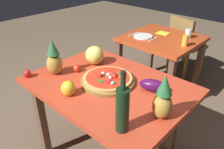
{
  "coord_description": "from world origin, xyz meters",
  "views": [
    {
      "loc": [
        1.02,
        -1.06,
        1.62
      ],
      "look_at": [
        -0.02,
        0.06,
        0.78
      ],
      "focal_mm": 36.0,
      "sensor_mm": 36.0,
      "label": 1
    }
  ],
  "objects_px": {
    "wine_bottle": "(122,109)",
    "bell_pepper": "(68,88)",
    "display_table": "(109,93)",
    "eggplant": "(153,86)",
    "drinking_glass_juice": "(185,41)",
    "napkin_folded": "(163,33)",
    "background_table": "(161,47)",
    "drinking_glass_water": "(188,34)",
    "tomato_by_bottle": "(77,68)",
    "pineapple_left": "(163,99)",
    "pineapple_right": "(54,59)",
    "dining_chair": "(184,43)",
    "knife_utensil": "(153,39)",
    "melon": "(95,55)",
    "pizza": "(108,78)",
    "pizza_board": "(108,81)",
    "tomato_at_corner": "(27,73)",
    "dinner_plate": "(143,36)",
    "fork_utensil": "(134,34)"
  },
  "relations": [
    {
      "from": "bell_pepper",
      "to": "fork_utensil",
      "type": "relative_size",
      "value": 0.62
    },
    {
      "from": "drinking_glass_water",
      "to": "knife_utensil",
      "type": "distance_m",
      "value": 0.42
    },
    {
      "from": "wine_bottle",
      "to": "bell_pepper",
      "type": "bearing_deg",
      "value": 178.48
    },
    {
      "from": "background_table",
      "to": "drinking_glass_juice",
      "type": "relative_size",
      "value": 6.95
    },
    {
      "from": "drinking_glass_juice",
      "to": "dining_chair",
      "type": "bearing_deg",
      "value": 114.3
    },
    {
      "from": "pizza_board",
      "to": "tomato_by_bottle",
      "type": "xyz_separation_m",
      "value": [
        -0.31,
        -0.05,
        0.02
      ]
    },
    {
      "from": "knife_utensil",
      "to": "napkin_folded",
      "type": "bearing_deg",
      "value": 93.96
    },
    {
      "from": "background_table",
      "to": "tomato_by_bottle",
      "type": "height_order",
      "value": "tomato_by_bottle"
    },
    {
      "from": "pineapple_left",
      "to": "pizza_board",
      "type": "bearing_deg",
      "value": 171.78
    },
    {
      "from": "background_table",
      "to": "drinking_glass_water",
      "type": "xyz_separation_m",
      "value": [
        0.23,
        0.18,
        0.17
      ]
    },
    {
      "from": "pineapple_left",
      "to": "drinking_glass_juice",
      "type": "bearing_deg",
      "value": 110.67
    },
    {
      "from": "pizza_board",
      "to": "dinner_plate",
      "type": "xyz_separation_m",
      "value": [
        -0.41,
        1.03,
        -0.0
      ]
    },
    {
      "from": "dining_chair",
      "to": "drinking_glass_water",
      "type": "height_order",
      "value": "dining_chair"
    },
    {
      "from": "pizza_board",
      "to": "pineapple_right",
      "type": "xyz_separation_m",
      "value": [
        -0.41,
        -0.19,
        0.12
      ]
    },
    {
      "from": "tomato_at_corner",
      "to": "drinking_glass_juice",
      "type": "relative_size",
      "value": 0.54
    },
    {
      "from": "dining_chair",
      "to": "eggplant",
      "type": "height_order",
      "value": "dining_chair"
    },
    {
      "from": "pineapple_right",
      "to": "display_table",
      "type": "bearing_deg",
      "value": 22.63
    },
    {
      "from": "pizza_board",
      "to": "bell_pepper",
      "type": "distance_m",
      "value": 0.32
    },
    {
      "from": "drinking_glass_juice",
      "to": "napkin_folded",
      "type": "height_order",
      "value": "drinking_glass_juice"
    },
    {
      "from": "pizza_board",
      "to": "pineapple_left",
      "type": "relative_size",
      "value": 1.43
    },
    {
      "from": "eggplant",
      "to": "bell_pepper",
      "type": "bearing_deg",
      "value": -132.65
    },
    {
      "from": "melon",
      "to": "eggplant",
      "type": "height_order",
      "value": "melon"
    },
    {
      "from": "fork_utensil",
      "to": "knife_utensil",
      "type": "bearing_deg",
      "value": 1.73
    },
    {
      "from": "tomato_at_corner",
      "to": "knife_utensil",
      "type": "relative_size",
      "value": 0.36
    },
    {
      "from": "wine_bottle",
      "to": "melon",
      "type": "xyz_separation_m",
      "value": [
        -0.73,
        0.48,
        -0.06
      ]
    },
    {
      "from": "eggplant",
      "to": "display_table",
      "type": "bearing_deg",
      "value": -154.56
    },
    {
      "from": "display_table",
      "to": "melon",
      "type": "xyz_separation_m",
      "value": [
        -0.33,
        0.17,
        0.17
      ]
    },
    {
      "from": "tomato_by_bottle",
      "to": "drinking_glass_water",
      "type": "xyz_separation_m",
      "value": [
        0.3,
        1.4,
        0.02
      ]
    },
    {
      "from": "dining_chair",
      "to": "drinking_glass_juice",
      "type": "bearing_deg",
      "value": 130.55
    },
    {
      "from": "tomato_by_bottle",
      "to": "pineapple_left",
      "type": "bearing_deg",
      "value": -2.08
    },
    {
      "from": "pizza",
      "to": "pizza_board",
      "type": "bearing_deg",
      "value": -152.32
    },
    {
      "from": "tomato_at_corner",
      "to": "tomato_by_bottle",
      "type": "relative_size",
      "value": 1.03
    },
    {
      "from": "eggplant",
      "to": "tomato_by_bottle",
      "type": "relative_size",
      "value": 3.21
    },
    {
      "from": "melon",
      "to": "drinking_glass_juice",
      "type": "xyz_separation_m",
      "value": [
        0.39,
        0.94,
        -0.02
      ]
    },
    {
      "from": "pizza",
      "to": "knife_utensil",
      "type": "distance_m",
      "value": 1.07
    },
    {
      "from": "bell_pepper",
      "to": "fork_utensil",
      "type": "bearing_deg",
      "value": 109.23
    },
    {
      "from": "display_table",
      "to": "background_table",
      "type": "xyz_separation_m",
      "value": [
        -0.26,
        1.18,
        -0.03
      ]
    },
    {
      "from": "pineapple_right",
      "to": "drinking_glass_juice",
      "type": "distance_m",
      "value": 1.38
    },
    {
      "from": "dining_chair",
      "to": "knife_utensil",
      "type": "distance_m",
      "value": 0.82
    },
    {
      "from": "wine_bottle",
      "to": "bell_pepper",
      "type": "distance_m",
      "value": 0.51
    },
    {
      "from": "tomato_at_corner",
      "to": "drinking_glass_juice",
      "type": "xyz_separation_m",
      "value": [
        0.61,
        1.47,
        0.03
      ]
    },
    {
      "from": "background_table",
      "to": "pizza_board",
      "type": "height_order",
      "value": "pizza_board"
    },
    {
      "from": "dining_chair",
      "to": "bell_pepper",
      "type": "bearing_deg",
      "value": 110.46
    },
    {
      "from": "pizza_board",
      "to": "tomato_by_bottle",
      "type": "distance_m",
      "value": 0.31
    },
    {
      "from": "background_table",
      "to": "drinking_glass_water",
      "type": "distance_m",
      "value": 0.34
    },
    {
      "from": "drinking_glass_juice",
      "to": "napkin_folded",
      "type": "xyz_separation_m",
      "value": [
        -0.39,
        0.21,
        -0.06
      ]
    },
    {
      "from": "display_table",
      "to": "eggplant",
      "type": "relative_size",
      "value": 6.06
    },
    {
      "from": "tomato_at_corner",
      "to": "drinking_glass_water",
      "type": "xyz_separation_m",
      "value": [
        0.52,
        1.73,
        0.02
      ]
    },
    {
      "from": "pineapple_left",
      "to": "pineapple_right",
      "type": "relative_size",
      "value": 0.99
    },
    {
      "from": "bell_pepper",
      "to": "dinner_plate",
      "type": "distance_m",
      "value": 1.38
    }
  ]
}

